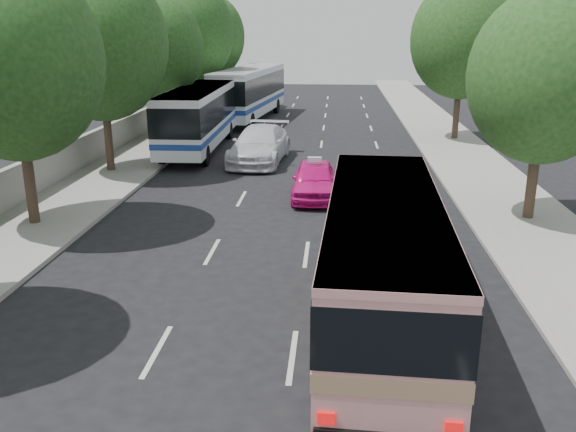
# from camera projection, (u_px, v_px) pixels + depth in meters

# --- Properties ---
(ground) EXTENTS (120.00, 120.00, 0.00)m
(ground) POSITION_uv_depth(u_px,v_px,m) (257.00, 312.00, 14.75)
(ground) COLOR black
(ground) RESTS_ON ground
(sidewalk_left) EXTENTS (4.00, 90.00, 0.15)m
(sidewalk_left) POSITION_uv_depth(u_px,v_px,m) (152.00, 147.00, 34.39)
(sidewalk_left) COLOR #9E998E
(sidewalk_left) RESTS_ON ground
(sidewalk_right) EXTENTS (4.00, 90.00, 0.12)m
(sidewalk_right) POSITION_uv_depth(u_px,v_px,m) (458.00, 152.00, 33.13)
(sidewalk_right) COLOR #9E998E
(sidewalk_right) RESTS_ON ground
(low_wall) EXTENTS (0.30, 90.00, 1.50)m
(low_wall) POSITION_uv_depth(u_px,v_px,m) (120.00, 132.00, 34.27)
(low_wall) COLOR #9E998E
(low_wall) RESTS_ON sidewalk_left
(tree_left_b) EXTENTS (5.70, 5.70, 8.88)m
(tree_left_b) POSITION_uv_depth(u_px,v_px,m) (14.00, 53.00, 19.29)
(tree_left_b) COLOR #38281E
(tree_left_b) RESTS_ON ground
(tree_left_c) EXTENTS (6.00, 6.00, 9.35)m
(tree_left_c) POSITION_uv_depth(u_px,v_px,m) (101.00, 38.00, 26.82)
(tree_left_c) COLOR #38281E
(tree_left_c) RESTS_ON ground
(tree_left_d) EXTENTS (5.52, 5.52, 8.60)m
(tree_left_d) POSITION_uv_depth(u_px,v_px,m) (155.00, 44.00, 34.57)
(tree_left_d) COLOR #38281E
(tree_left_d) RESTS_ON ground
(tree_left_e) EXTENTS (6.30, 6.30, 9.82)m
(tree_left_e) POSITION_uv_depth(u_px,v_px,m) (189.00, 29.00, 41.94)
(tree_left_e) COLOR #38281E
(tree_left_e) RESTS_ON ground
(tree_left_f) EXTENTS (5.88, 5.88, 9.16)m
(tree_left_f) POSITION_uv_depth(u_px,v_px,m) (210.00, 34.00, 49.69)
(tree_left_f) COLOR #38281E
(tree_left_f) RESTS_ON ground
(tree_right_near) EXTENTS (5.10, 5.10, 7.95)m
(tree_right_near) POSITION_uv_depth(u_px,v_px,m) (549.00, 71.00, 20.10)
(tree_right_near) COLOR #38281E
(tree_right_near) RESTS_ON ground
(tree_right_far) EXTENTS (6.00, 6.00, 9.35)m
(tree_right_far) POSITION_uv_depth(u_px,v_px,m) (464.00, 35.00, 35.03)
(tree_right_far) COLOR #38281E
(tree_right_far) RESTS_ON ground
(pink_bus) EXTENTS (2.84, 9.65, 3.05)m
(pink_bus) POSITION_uv_depth(u_px,v_px,m) (383.00, 250.00, 13.42)
(pink_bus) COLOR #D78C8A
(pink_bus) RESTS_ON ground
(pink_taxi) EXTENTS (1.79, 4.35, 1.48)m
(pink_taxi) POSITION_uv_depth(u_px,v_px,m) (314.00, 180.00, 24.38)
(pink_taxi) COLOR #E61486
(pink_taxi) RESTS_ON ground
(white_pickup) EXTENTS (2.92, 6.28, 1.77)m
(white_pickup) POSITION_uv_depth(u_px,v_px,m) (260.00, 145.00, 30.70)
(white_pickup) COLOR silver
(white_pickup) RESTS_ON ground
(tour_coach_front) EXTENTS (2.64, 11.40, 3.40)m
(tour_coach_front) POSITION_uv_depth(u_px,v_px,m) (199.00, 113.00, 33.32)
(tour_coach_front) COLOR white
(tour_coach_front) RESTS_ON ground
(tour_coach_rear) EXTENTS (4.05, 12.59, 3.70)m
(tour_coach_rear) POSITION_uv_depth(u_px,v_px,m) (249.00, 89.00, 44.14)
(tour_coach_rear) COLOR white
(tour_coach_rear) RESTS_ON ground
(taxi_roof_sign) EXTENTS (0.55, 0.19, 0.18)m
(taxi_roof_sign) POSITION_uv_depth(u_px,v_px,m) (315.00, 159.00, 24.13)
(taxi_roof_sign) COLOR silver
(taxi_roof_sign) RESTS_ON pink_taxi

